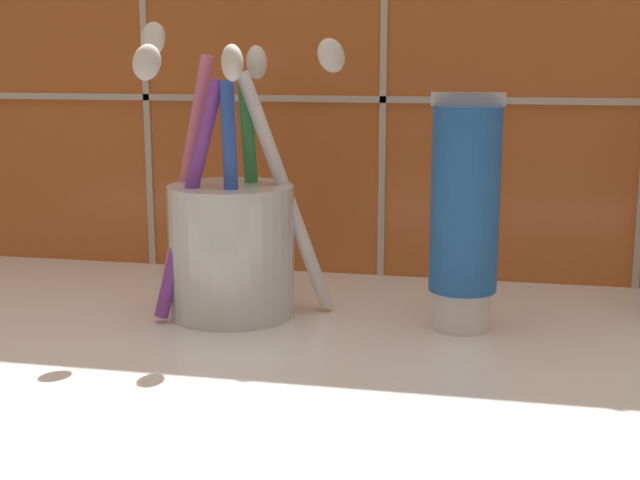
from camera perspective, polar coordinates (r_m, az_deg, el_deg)
The scene contains 4 objects.
sink_counter at distance 52.50cm, azimuth -1.12°, elevation -8.03°, with size 75.48×38.53×2.00cm, color white.
tile_wall_backsplash at distance 68.61cm, azimuth 2.62°, elevation 13.14°, with size 85.48×1.72×40.95cm.
toothbrush_cup at distance 58.12cm, azimuth -5.71°, elevation 0.11°, with size 14.24×8.20×19.08cm.
toothpaste_tube at distance 55.06cm, azimuth 9.24°, elevation 1.63°, with size 4.41×4.20×14.61cm.
Camera 1 is at (11.28, -48.14, 18.64)cm, focal length 50.00 mm.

